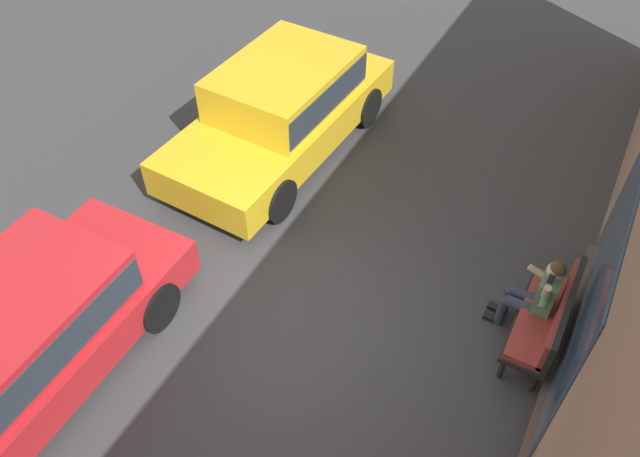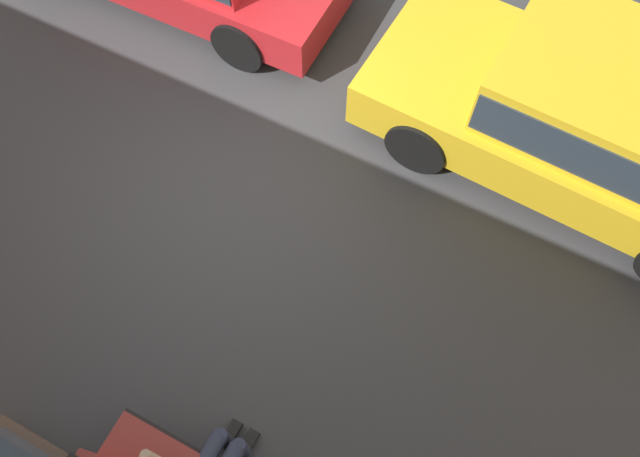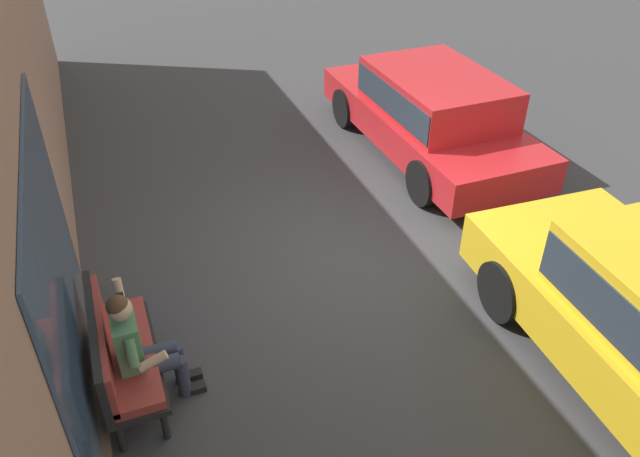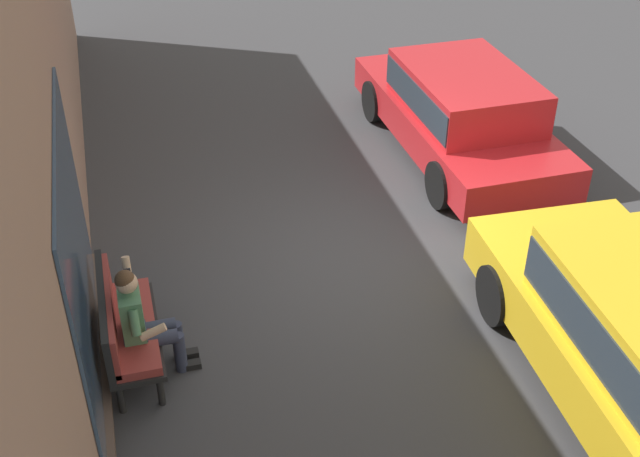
% 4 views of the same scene
% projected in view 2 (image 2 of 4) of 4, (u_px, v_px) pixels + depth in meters
% --- Properties ---
extents(ground_plane, '(60.00, 60.00, 0.00)m').
position_uv_depth(ground_plane, '(242.00, 188.00, 6.83)').
color(ground_plane, '#38383A').
extents(parked_car_near, '(4.57, 2.16, 1.54)m').
position_uv_depth(parked_car_near, '(596.00, 115.00, 6.23)').
color(parked_car_near, gold).
rests_on(parked_car_near, ground_plane).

